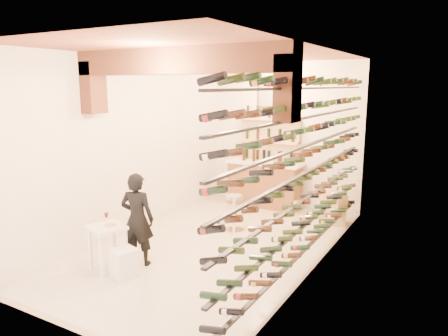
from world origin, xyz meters
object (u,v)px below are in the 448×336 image
white_stool (124,263)px  chrome_barstool (235,210)px  tasting_table (107,234)px  wine_rack (304,165)px  person (137,219)px  crate_lower (333,216)px  back_counter (264,183)px

white_stool → chrome_barstool: size_ratio=0.60×
tasting_table → wine_rack: bearing=53.2°
person → chrome_barstool: 2.14m
wine_rack → white_stool: 2.96m
chrome_barstool → crate_lower: chrome_barstool is taller
white_stool → crate_lower: (1.92, 3.85, -0.05)m
wine_rack → chrome_barstool: (-1.60, 0.82, -1.15)m
wine_rack → back_counter: (-1.83, 2.65, -1.02)m
white_stool → crate_lower: bearing=63.5°
wine_rack → back_counter: 3.38m
back_counter → white_stool: (-0.22, -4.31, -0.33)m
tasting_table → crate_lower: bearing=78.5°
tasting_table → white_stool: tasting_table is taller
back_counter → crate_lower: back_counter is taller
white_stool → back_counter: bearing=87.1°
crate_lower → back_counter: bearing=164.8°
back_counter → tasting_table: back_counter is taller
person → chrome_barstool: person is taller
back_counter → person: size_ratio=1.19×
person → wine_rack: bearing=-166.5°
tasting_table → chrome_barstool: bearing=91.2°
tasting_table → white_stool: 0.50m
chrome_barstool → crate_lower: size_ratio=1.32×
wine_rack → crate_lower: bearing=93.4°
crate_lower → white_stool: bearing=-116.5°
chrome_barstool → crate_lower: 2.02m
wine_rack → person: 2.62m
chrome_barstool → crate_lower: (1.47, 1.36, -0.24)m
wine_rack → chrome_barstool: wine_rack is taller
person → crate_lower: bearing=-136.7°
wine_rack → white_stool: wine_rack is taller
back_counter → crate_lower: bearing=-15.2°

